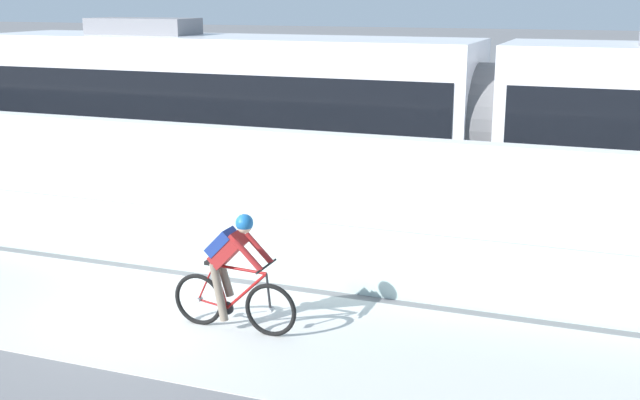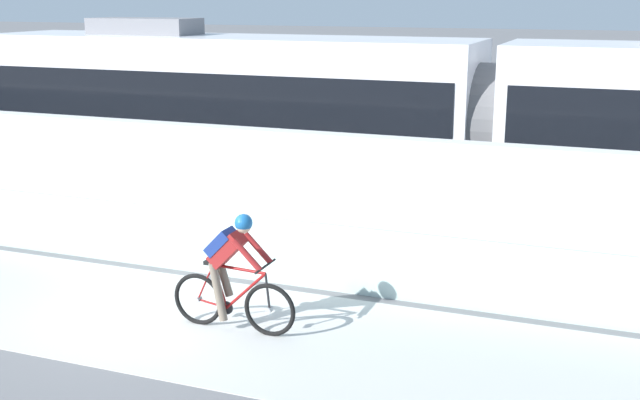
% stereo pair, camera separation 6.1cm
% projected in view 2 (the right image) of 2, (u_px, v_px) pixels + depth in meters
% --- Properties ---
extents(ground_plane, '(200.00, 200.00, 0.00)m').
position_uv_depth(ground_plane, '(142.00, 315.00, 11.21)').
color(ground_plane, slate).
extents(bike_path_deck, '(32.00, 3.20, 0.01)m').
position_uv_depth(bike_path_deck, '(142.00, 315.00, 11.21)').
color(bike_path_deck, beige).
rests_on(bike_path_deck, ground).
extents(glass_parapet, '(32.00, 0.05, 1.03)m').
position_uv_depth(glass_parapet, '(206.00, 242.00, 12.76)').
color(glass_parapet, '#ADC6C1').
rests_on(glass_parapet, ground).
extents(concrete_barrier_wall, '(32.00, 0.36, 2.06)m').
position_uv_depth(concrete_barrier_wall, '(255.00, 186.00, 14.26)').
color(concrete_barrier_wall, silver).
rests_on(concrete_barrier_wall, ground).
extents(tram_rail_near, '(32.00, 0.08, 0.01)m').
position_uv_depth(tram_rail_near, '(308.00, 209.00, 16.75)').
color(tram_rail_near, '#595654').
rests_on(tram_rail_near, ground).
extents(tram_rail_far, '(32.00, 0.08, 0.01)m').
position_uv_depth(tram_rail_far, '(332.00, 193.00, 18.05)').
color(tram_rail_far, '#595654').
rests_on(tram_rail_far, ground).
extents(tram, '(22.56, 2.54, 3.81)m').
position_uv_depth(tram, '(490.00, 123.00, 15.70)').
color(tram, silver).
rests_on(tram, ground).
extents(cyclist_on_bike, '(1.77, 0.58, 1.61)m').
position_uv_depth(cyclist_on_bike, '(232.00, 273.00, 10.52)').
color(cyclist_on_bike, black).
rests_on(cyclist_on_bike, ground).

